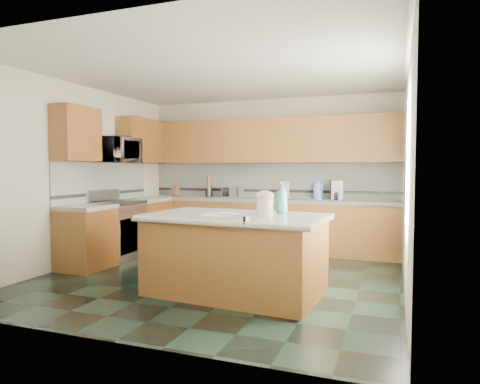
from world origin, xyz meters
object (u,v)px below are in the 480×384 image
at_px(island_base, 235,257).
at_px(toaster_oven, 232,192).
at_px(island_top, 235,217).
at_px(coffee_maker, 336,190).
at_px(soap_bottle_island, 282,198).
at_px(treat_jar, 265,208).
at_px(knife_block, 175,191).

xyz_separation_m(island_base, toaster_oven, (-1.08, 2.70, 0.59)).
relative_size(island_top, coffee_maker, 6.20).
xyz_separation_m(island_top, coffee_maker, (0.78, 2.73, 0.19)).
bearing_deg(coffee_maker, soap_bottle_island, -111.18).
distance_m(island_top, coffee_maker, 2.85).
relative_size(island_top, treat_jar, 10.49).
bearing_deg(soap_bottle_island, coffee_maker, 96.06).
bearing_deg(island_top, island_base, 0.00).
relative_size(island_base, treat_jar, 9.97).
bearing_deg(treat_jar, knife_block, 153.28).
xyz_separation_m(knife_block, coffee_maker, (3.05, 0.03, 0.06)).
bearing_deg(island_top, coffee_maker, 78.45).
height_order(soap_bottle_island, coffee_maker, soap_bottle_island).
bearing_deg(toaster_oven, island_base, -49.11).
height_order(treat_jar, soap_bottle_island, soap_bottle_island).
relative_size(island_base, toaster_oven, 5.54).
bearing_deg(coffee_maker, island_top, -119.65).
relative_size(island_base, knife_block, 9.54).
bearing_deg(coffee_maker, knife_block, 166.89).
bearing_deg(soap_bottle_island, treat_jar, -89.24).
height_order(island_top, coffee_maker, coffee_maker).
distance_m(island_top, knife_block, 3.53).
xyz_separation_m(island_top, treat_jar, (0.37, -0.07, 0.13)).
distance_m(island_base, toaster_oven, 2.97).
relative_size(treat_jar, toaster_oven, 0.56).
distance_m(island_base, treat_jar, 0.70).
relative_size(soap_bottle_island, coffee_maker, 1.14).
distance_m(island_base, island_top, 0.46).
distance_m(island_base, coffee_maker, 2.92).
bearing_deg(soap_bottle_island, toaster_oven, 136.65).
bearing_deg(island_base, toaster_oven, 116.29).
xyz_separation_m(island_top, toaster_oven, (-1.08, 2.70, 0.13)).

